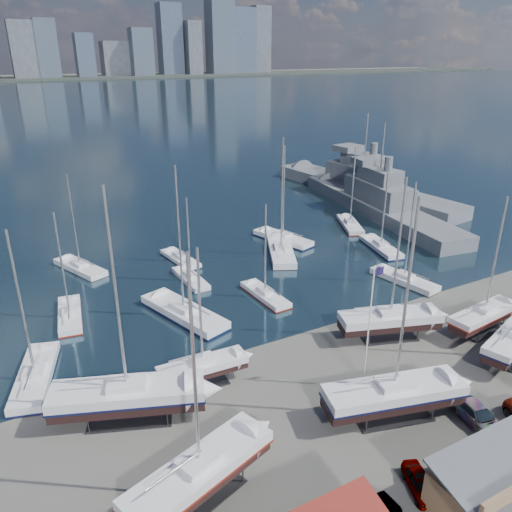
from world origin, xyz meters
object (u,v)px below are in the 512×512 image
naval_ship_east (377,205)px  naval_ship_west (362,187)px  car_a (420,483)px  sailboat_cradle_0 (128,395)px  flagpole (370,320)px

naval_ship_east → naval_ship_west: bearing=-19.2°
naval_ship_east → car_a: (-39.71, -49.92, -1.02)m
sailboat_cradle_0 → naval_ship_west: size_ratio=0.42×
naval_ship_west → car_a: size_ratio=12.36×
sailboat_cradle_0 → flagpole: size_ratio=1.65×
sailboat_cradle_0 → flagpole: (19.47, -5.84, 4.54)m
naval_ship_west → flagpole: naval_ship_west is taller
naval_ship_west → flagpole: (-41.38, -50.48, 5.13)m
sailboat_cradle_0 → naval_ship_east: sailboat_cradle_0 is taller
sailboat_cradle_0 → naval_ship_west: sailboat_cradle_0 is taller
flagpole → sailboat_cradle_0: bearing=163.3°
naval_ship_east → flagpole: size_ratio=3.71×
flagpole → naval_ship_west: bearing=50.7°
naval_ship_west → car_a: (-45.47, -61.21, -1.02)m
naval_ship_west → flagpole: bearing=134.0°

